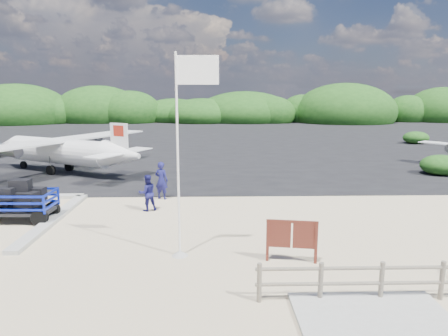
% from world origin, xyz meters
% --- Properties ---
extents(ground, '(160.00, 160.00, 0.00)m').
position_xyz_m(ground, '(0.00, 0.00, 0.00)').
color(ground, beige).
extents(asphalt_apron, '(90.00, 50.00, 0.04)m').
position_xyz_m(asphalt_apron, '(0.00, 30.00, 0.00)').
color(asphalt_apron, '#B2B2B2').
rests_on(asphalt_apron, ground).
extents(walkway_pad, '(3.50, 2.50, 0.10)m').
position_xyz_m(walkway_pad, '(5.50, -6.00, 0.00)').
color(walkway_pad, '#B2B2B2').
rests_on(walkway_pad, ground).
extents(vegetation_band, '(124.00, 8.00, 4.40)m').
position_xyz_m(vegetation_band, '(0.00, 55.00, 0.00)').
color(vegetation_band, '#B2B2B2').
rests_on(vegetation_band, ground).
extents(fence, '(6.40, 2.00, 1.10)m').
position_xyz_m(fence, '(6.00, -5.00, 0.00)').
color(fence, '#B2B2B2').
rests_on(fence, ground).
extents(baggage_cart, '(2.94, 1.73, 1.45)m').
position_xyz_m(baggage_cart, '(-5.80, 1.46, 0.00)').
color(baggage_cart, '#0B1EA9').
rests_on(baggage_cart, ground).
extents(flagpole, '(1.25, 0.54, 6.19)m').
position_xyz_m(flagpole, '(0.83, -2.14, 0.00)').
color(flagpole, white).
rests_on(flagpole, ground).
extents(signboard, '(1.63, 0.42, 1.34)m').
position_xyz_m(signboard, '(4.23, -2.70, 0.00)').
color(signboard, maroon).
rests_on(signboard, ground).
extents(crew_a, '(0.78, 0.66, 1.82)m').
position_xyz_m(crew_a, '(-0.60, 4.69, 0.91)').
color(crew_a, navy).
rests_on(crew_a, ground).
extents(crew_b, '(0.95, 0.86, 1.59)m').
position_xyz_m(crew_b, '(-0.96, 2.76, 0.79)').
color(crew_b, navy).
rests_on(crew_b, ground).
extents(aircraft_large, '(19.08, 19.08, 4.23)m').
position_xyz_m(aircraft_large, '(18.29, 21.21, 0.00)').
color(aircraft_large, '#B2B2B2').
rests_on(aircraft_large, ground).
extents(aircraft_small, '(9.01, 9.01, 2.31)m').
position_xyz_m(aircraft_small, '(-6.77, 33.60, 0.00)').
color(aircraft_small, '#B2B2B2').
rests_on(aircraft_small, ground).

